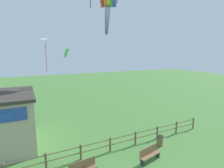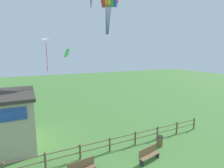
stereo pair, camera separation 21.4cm
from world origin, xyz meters
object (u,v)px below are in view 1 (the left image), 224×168
kite_white_delta (45,42)px  kite_green_diamond (66,55)px  trash_bin (160,141)px  park_bench_by_building (83,168)px  park_bench_near_fence (150,153)px  kite_rainbow_parafoil (109,1)px

kite_white_delta → kite_green_diamond: kite_white_delta is taller
trash_bin → park_bench_by_building: bearing=-174.5°
park_bench_near_fence → trash_bin: (2.05, 1.23, -0.09)m
park_bench_by_building → kite_green_diamond: size_ratio=0.87×
park_bench_by_building → kite_white_delta: (-0.77, 8.58, 8.09)m
kite_rainbow_parafoil → kite_green_diamond: (-4.98, -0.17, -5.87)m
park_bench_near_fence → trash_bin: bearing=30.9°
trash_bin → kite_white_delta: kite_white_delta is taller
park_bench_near_fence → kite_white_delta: (-5.46, 9.15, 8.09)m
park_bench_near_fence → kite_rainbow_parafoil: kite_rainbow_parafoil is taller
park_bench_near_fence → kite_green_diamond: size_ratio=0.87×
kite_white_delta → kite_green_diamond: 2.43m
park_bench_near_fence → park_bench_by_building: size_ratio=1.01×
park_bench_by_building → kite_green_diamond: 11.38m
kite_rainbow_parafoil → kite_white_delta: (-7.02, -0.60, -4.61)m
park_bench_by_building → kite_white_delta: bearing=95.1°
park_bench_by_building → kite_rainbow_parafoil: 16.87m
park_bench_by_building → trash_bin: bearing=5.5°
park_bench_near_fence → kite_green_diamond: kite_green_diamond is taller
park_bench_by_building → kite_rainbow_parafoil: kite_rainbow_parafoil is taller
kite_rainbow_parafoil → park_bench_near_fence: bearing=-99.1°
park_bench_by_building → kite_white_delta: kite_white_delta is taller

